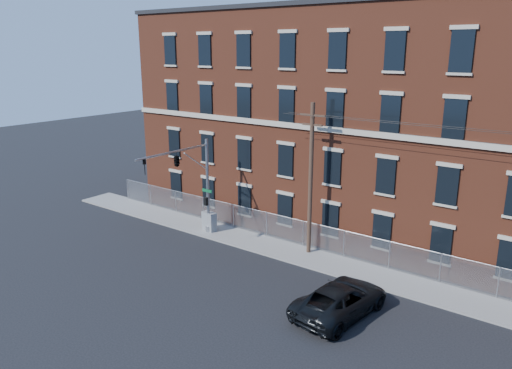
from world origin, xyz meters
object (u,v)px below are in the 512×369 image
object	(u,v)px
utility_cabinet	(209,221)
utility_pole_near	(311,177)
pickup_truck	(340,299)
traffic_signal_mast	(184,169)

from	to	relation	value
utility_cabinet	utility_pole_near	bearing A→B (deg)	15.54
pickup_truck	utility_cabinet	bearing A→B (deg)	-12.95
utility_cabinet	pickup_truck	bearing A→B (deg)	-10.85
pickup_truck	utility_pole_near	bearing A→B (deg)	-40.29
pickup_truck	utility_cabinet	distance (m)	14.32
traffic_signal_mast	utility_pole_near	bearing A→B (deg)	23.14
utility_pole_near	utility_cabinet	bearing A→B (deg)	-173.55
utility_pole_near	utility_cabinet	xyz separation A→B (m)	(-8.11, -0.92, -4.51)
utility_pole_near	pickup_truck	world-z (taller)	utility_pole_near
utility_pole_near	utility_cabinet	distance (m)	9.32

